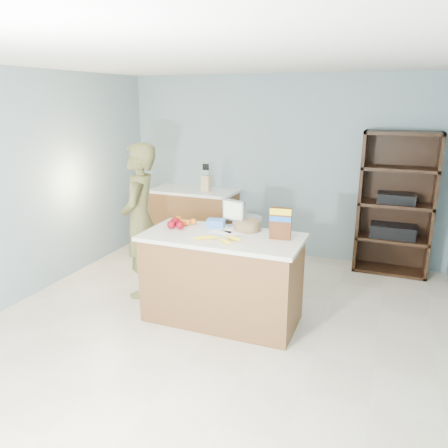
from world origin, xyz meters
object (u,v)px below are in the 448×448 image
at_px(counter_peninsula, 222,281).
at_px(cereal_box, 281,221).
at_px(shelving_unit, 395,206).
at_px(tv, 234,212).
at_px(person, 140,221).

distance_m(counter_peninsula, cereal_box, 0.87).
bearing_deg(shelving_unit, cereal_box, -117.09).
bearing_deg(counter_peninsula, tv, 90.17).
distance_m(shelving_unit, cereal_box, 2.20).
height_order(counter_peninsula, cereal_box, cereal_box).
bearing_deg(shelving_unit, person, -145.87).
bearing_deg(tv, person, -176.69).
bearing_deg(person, shelving_unit, 107.07).
bearing_deg(tv, cereal_box, -22.27).
height_order(tv, cereal_box, cereal_box).
relative_size(counter_peninsula, shelving_unit, 0.87).
bearing_deg(shelving_unit, counter_peninsula, -127.11).
height_order(shelving_unit, person, shelving_unit).
height_order(shelving_unit, tv, shelving_unit).
bearing_deg(cereal_box, counter_peninsula, -170.07).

